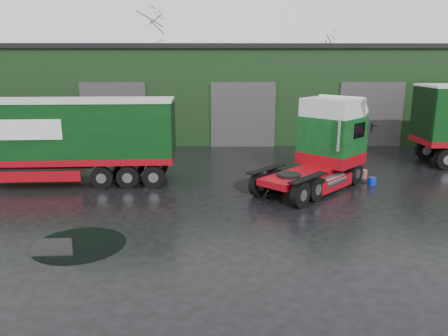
# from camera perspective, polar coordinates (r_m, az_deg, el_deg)

# --- Properties ---
(ground) EXTENTS (100.00, 100.00, 0.00)m
(ground) POSITION_cam_1_polar(r_m,az_deg,el_deg) (14.22, -2.45, -8.23)
(ground) COLOR black
(warehouse) EXTENTS (32.40, 12.40, 6.30)m
(warehouse) POSITION_cam_1_polar(r_m,az_deg,el_deg) (33.26, 1.89, 10.23)
(warehouse) COLOR black
(warehouse) RESTS_ON ground
(hero_tractor) EXTENTS (6.13, 6.19, 3.80)m
(hero_tractor) POSITION_cam_1_polar(r_m,az_deg,el_deg) (18.40, 11.24, 2.87)
(hero_tractor) COLOR #0D4518
(hero_tractor) RESTS_ON ground
(trailer_left) EXTENTS (12.17, 2.96, 3.75)m
(trailer_left) POSITION_cam_1_polar(r_m,az_deg,el_deg) (20.76, -23.27, 3.18)
(trailer_left) COLOR silver
(trailer_left) RESTS_ON ground
(wash_bucket) EXTENTS (0.41, 0.41, 0.34)m
(wash_bucket) POSITION_cam_1_polar(r_m,az_deg,el_deg) (20.24, 18.77, -1.64)
(wash_bucket) COLOR #0825B9
(wash_bucket) RESTS_ON ground
(tree_back_a) EXTENTS (4.40, 4.40, 9.50)m
(tree_back_a) POSITION_cam_1_polar(r_m,az_deg,el_deg) (43.62, -9.59, 13.06)
(tree_back_a) COLOR black
(tree_back_a) RESTS_ON ground
(tree_back_b) EXTENTS (4.40, 4.40, 7.50)m
(tree_back_b) POSITION_cam_1_polar(r_m,az_deg,el_deg) (44.23, 11.88, 11.67)
(tree_back_b) COLOR black
(tree_back_b) RESTS_ON ground
(puddle_0) EXTENTS (2.76, 2.76, 0.01)m
(puddle_0) POSITION_cam_1_polar(r_m,az_deg,el_deg) (13.91, -18.38, -9.47)
(puddle_0) COLOR black
(puddle_0) RESTS_ON ground
(puddle_1) EXTENTS (2.66, 2.66, 0.01)m
(puddle_1) POSITION_cam_1_polar(r_m,az_deg,el_deg) (19.18, 5.23, -2.29)
(puddle_1) COLOR black
(puddle_1) RESTS_ON ground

